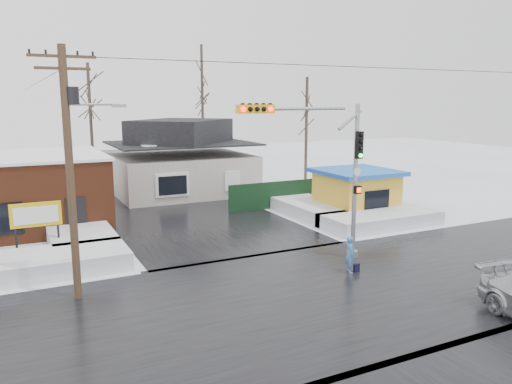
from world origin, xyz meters
name	(u,v)px	position (x,y,z in m)	size (l,w,h in m)	color
ground	(315,294)	(0.00, 0.00, 0.00)	(120.00, 120.00, 0.00)	white
road_ns	(315,294)	(0.00, 0.00, 0.01)	(10.00, 120.00, 0.02)	black
road_ew	(315,294)	(0.00, 0.00, 0.01)	(120.00, 10.00, 0.02)	black
snowbank_nw	(42,264)	(-9.00, 7.00, 0.40)	(7.00, 3.00, 0.80)	white
snowbank_ne	(380,219)	(9.00, 7.00, 0.40)	(7.00, 3.00, 0.80)	white
snowbank_nside_w	(77,231)	(-7.00, 12.00, 0.40)	(3.00, 8.00, 0.80)	white
snowbank_nside_e	(305,206)	(7.00, 12.00, 0.40)	(3.00, 8.00, 0.80)	white
traffic_signal	(327,161)	(2.43, 2.97, 4.54)	(6.05, 0.68, 7.00)	gray
utility_pole	(71,159)	(-7.93, 3.50, 5.11)	(3.15, 0.44, 9.00)	#382619
marquee_sign	(36,216)	(-9.00, 9.49, 1.92)	(2.20, 0.21, 2.55)	black
house	(182,160)	(2.00, 22.00, 2.62)	(10.40, 8.40, 5.76)	beige
kiosk	(356,192)	(9.50, 9.99, 1.46)	(4.60, 4.60, 2.88)	gold
fence	(283,194)	(6.50, 14.00, 0.90)	(8.00, 0.12, 1.80)	black
tree_far_left	(89,90)	(-4.00, 26.00, 7.95)	(3.00, 3.00, 10.00)	#332821
tree_far_mid	(202,73)	(6.00, 28.00, 9.54)	(3.00, 3.00, 12.00)	#332821
tree_far_right	(307,100)	(12.00, 20.00, 7.16)	(3.00, 3.00, 9.00)	#332821
pedestrian	(350,255)	(2.58, 1.33, 0.78)	(0.57, 0.38, 1.57)	#4581C2
shopping_bag	(356,268)	(2.88, 1.24, 0.17)	(0.28, 0.12, 0.35)	black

